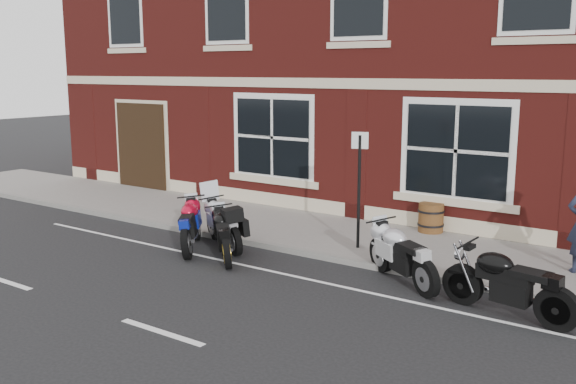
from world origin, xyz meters
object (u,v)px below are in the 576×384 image
(parking_sign, at_px, (359,182))
(moto_touring_silver, at_px, (224,222))
(moto_sport_black, at_px, (226,233))
(moto_sport_red, at_px, (193,224))
(moto_sport_silver, at_px, (403,253))
(barrel_planter, at_px, (431,218))
(moto_naked_black, at_px, (507,280))

(parking_sign, bearing_deg, moto_touring_silver, -176.96)
(parking_sign, bearing_deg, moto_sport_black, -159.55)
(moto_sport_red, relative_size, moto_sport_black, 1.17)
(moto_sport_silver, height_order, parking_sign, parking_sign)
(moto_sport_black, distance_m, moto_sport_silver, 3.63)
(moto_sport_red, bearing_deg, moto_touring_silver, 14.96)
(moto_sport_black, bearing_deg, moto_touring_silver, 88.44)
(moto_sport_red, distance_m, barrel_planter, 5.32)
(moto_sport_red, bearing_deg, barrel_planter, 9.38)
(parking_sign, bearing_deg, moto_sport_silver, -58.84)
(moto_sport_red, distance_m, moto_sport_black, 1.00)
(moto_touring_silver, relative_size, moto_sport_silver, 0.97)
(moto_sport_black, xyz_separation_m, barrel_planter, (2.74, 3.90, -0.07))
(barrel_planter, bearing_deg, parking_sign, -108.77)
(moto_naked_black, relative_size, barrel_planter, 3.35)
(moto_sport_black, height_order, moto_sport_silver, moto_sport_silver)
(moto_sport_black, bearing_deg, barrel_planter, 10.66)
(parking_sign, bearing_deg, barrel_planter, 50.14)
(moto_naked_black, distance_m, parking_sign, 4.02)
(moto_sport_silver, distance_m, moto_naked_black, 2.03)
(moto_sport_silver, height_order, moto_naked_black, moto_naked_black)
(moto_touring_silver, distance_m, moto_sport_silver, 4.16)
(moto_sport_black, relative_size, moto_naked_black, 0.69)
(moto_naked_black, xyz_separation_m, parking_sign, (-3.51, 1.73, 0.93))
(moto_sport_silver, bearing_deg, moto_sport_black, 133.02)
(moto_sport_silver, bearing_deg, barrel_planter, 47.89)
(moto_sport_red, xyz_separation_m, moto_sport_black, (1.00, -0.11, -0.03))
(moto_sport_silver, bearing_deg, parking_sign, 85.87)
(moto_touring_silver, xyz_separation_m, moto_sport_black, (0.58, -0.63, -0.03))
(moto_touring_silver, height_order, barrel_planter, moto_touring_silver)
(moto_sport_silver, xyz_separation_m, moto_naked_black, (1.96, -0.52, 0.02))
(moto_sport_red, xyz_separation_m, barrel_planter, (3.74, 3.78, -0.09))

